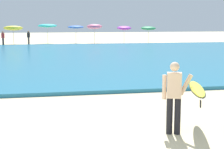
{
  "coord_description": "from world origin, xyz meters",
  "views": [
    {
      "loc": [
        -1.1,
        -6.71,
        2.67
      ],
      "look_at": [
        0.94,
        3.7,
        1.1
      ],
      "focal_mm": 57.93,
      "sensor_mm": 36.0,
      "label": 1
    }
  ],
  "objects_px": {
    "surfer_with_board": "(186,91)",
    "beachgoer_near_row_left": "(3,38)",
    "beach_umbrella_2": "(13,28)",
    "beach_umbrella_4": "(76,27)",
    "beach_umbrella_7": "(148,28)",
    "beachgoer_near_row_mid": "(29,37)",
    "beach_umbrella_5": "(94,27)",
    "beach_umbrella_6": "(124,28)",
    "beach_umbrella_3": "(47,26)"
  },
  "relations": [
    {
      "from": "surfer_with_board",
      "to": "beachgoer_near_row_left",
      "type": "height_order",
      "value": "surfer_with_board"
    },
    {
      "from": "beach_umbrella_6",
      "to": "beach_umbrella_7",
      "type": "xyz_separation_m",
      "value": [
        2.84,
        -0.81,
        -0.03
      ]
    },
    {
      "from": "surfer_with_board",
      "to": "beach_umbrella_3",
      "type": "relative_size",
      "value": 1.25
    },
    {
      "from": "beach_umbrella_4",
      "to": "beach_umbrella_5",
      "type": "distance_m",
      "value": 2.59
    },
    {
      "from": "beach_umbrella_4",
      "to": "beach_umbrella_6",
      "type": "bearing_deg",
      "value": -5.68
    },
    {
      "from": "beach_umbrella_4",
      "to": "beach_umbrella_5",
      "type": "height_order",
      "value": "beach_umbrella_5"
    },
    {
      "from": "beach_umbrella_2",
      "to": "beach_umbrella_4",
      "type": "height_order",
      "value": "beach_umbrella_2"
    },
    {
      "from": "beach_umbrella_3",
      "to": "beach_umbrella_6",
      "type": "bearing_deg",
      "value": -5.61
    },
    {
      "from": "beach_umbrella_7",
      "to": "beach_umbrella_3",
      "type": "bearing_deg",
      "value": 171.91
    },
    {
      "from": "beach_umbrella_3",
      "to": "beach_umbrella_6",
      "type": "distance_m",
      "value": 9.28
    },
    {
      "from": "beach_umbrella_4",
      "to": "beach_umbrella_6",
      "type": "distance_m",
      "value": 5.89
    },
    {
      "from": "beachgoer_near_row_mid",
      "to": "beach_umbrella_5",
      "type": "bearing_deg",
      "value": 1.89
    },
    {
      "from": "surfer_with_board",
      "to": "beach_umbrella_5",
      "type": "distance_m",
      "value": 34.71
    },
    {
      "from": "beach_umbrella_4",
      "to": "beachgoer_near_row_left",
      "type": "relative_size",
      "value": 1.36
    },
    {
      "from": "beach_umbrella_4",
      "to": "beach_umbrella_5",
      "type": "relative_size",
      "value": 0.91
    },
    {
      "from": "beach_umbrella_4",
      "to": "beachgoer_near_row_left",
      "type": "distance_m",
      "value": 8.77
    },
    {
      "from": "beach_umbrella_7",
      "to": "beachgoer_near_row_left",
      "type": "bearing_deg",
      "value": -175.24
    },
    {
      "from": "beach_umbrella_3",
      "to": "beach_umbrella_4",
      "type": "bearing_deg",
      "value": -5.49
    },
    {
      "from": "beachgoer_near_row_left",
      "to": "beach_umbrella_3",
      "type": "bearing_deg",
      "value": 32.7
    },
    {
      "from": "beach_umbrella_3",
      "to": "beachgoer_near_row_mid",
      "type": "relative_size",
      "value": 1.48
    },
    {
      "from": "surfer_with_board",
      "to": "beach_umbrella_3",
      "type": "distance_m",
      "value": 36.58
    },
    {
      "from": "beach_umbrella_2",
      "to": "beach_umbrella_5",
      "type": "xyz_separation_m",
      "value": [
        9.25,
        0.14,
        0.15
      ]
    },
    {
      "from": "beach_umbrella_5",
      "to": "beach_umbrella_7",
      "type": "height_order",
      "value": "beach_umbrella_5"
    },
    {
      "from": "beach_umbrella_3",
      "to": "beachgoer_near_row_mid",
      "type": "bearing_deg",
      "value": -135.31
    },
    {
      "from": "beach_umbrella_7",
      "to": "beach_umbrella_5",
      "type": "bearing_deg",
      "value": -178.4
    },
    {
      "from": "surfer_with_board",
      "to": "beachgoer_near_row_mid",
      "type": "relative_size",
      "value": 1.85
    },
    {
      "from": "beach_umbrella_5",
      "to": "beachgoer_near_row_left",
      "type": "height_order",
      "value": "beach_umbrella_5"
    },
    {
      "from": "beach_umbrella_5",
      "to": "beachgoer_near_row_left",
      "type": "distance_m",
      "value": 10.43
    },
    {
      "from": "beach_umbrella_5",
      "to": "beach_umbrella_7",
      "type": "relative_size",
      "value": 1.14
    },
    {
      "from": "surfer_with_board",
      "to": "beachgoer_near_row_left",
      "type": "bearing_deg",
      "value": 102.48
    },
    {
      "from": "beachgoer_near_row_left",
      "to": "beach_umbrella_2",
      "type": "bearing_deg",
      "value": 46.14
    },
    {
      "from": "beach_umbrella_3",
      "to": "beachgoer_near_row_left",
      "type": "bearing_deg",
      "value": -147.3
    },
    {
      "from": "beach_umbrella_2",
      "to": "beachgoer_near_row_left",
      "type": "xyz_separation_m",
      "value": [
        -1.04,
        -1.08,
        -1.05
      ]
    },
    {
      "from": "beach_umbrella_5",
      "to": "beach_umbrella_3",
      "type": "bearing_deg",
      "value": 160.63
    },
    {
      "from": "surfer_with_board",
      "to": "beach_umbrella_5",
      "type": "relative_size",
      "value": 1.23
    },
    {
      "from": "beach_umbrella_3",
      "to": "beachgoer_near_row_left",
      "type": "height_order",
      "value": "beach_umbrella_3"
    },
    {
      "from": "beachgoer_near_row_mid",
      "to": "beachgoer_near_row_left",
      "type": "bearing_deg",
      "value": -160.1
    },
    {
      "from": "beach_umbrella_7",
      "to": "beachgoer_near_row_mid",
      "type": "bearing_deg",
      "value": -178.25
    },
    {
      "from": "beach_umbrella_6",
      "to": "beachgoer_near_row_left",
      "type": "bearing_deg",
      "value": -171.05
    },
    {
      "from": "beachgoer_near_row_left",
      "to": "beach_umbrella_7",
      "type": "bearing_deg",
      "value": 4.76
    },
    {
      "from": "beach_umbrella_6",
      "to": "surfer_with_board",
      "type": "bearing_deg",
      "value": -100.7
    },
    {
      "from": "beach_umbrella_2",
      "to": "beachgoer_near_row_left",
      "type": "relative_size",
      "value": 1.42
    },
    {
      "from": "beach_umbrella_4",
      "to": "beachgoer_near_row_left",
      "type": "xyz_separation_m",
      "value": [
        -8.24,
        -2.8,
        -1.11
      ]
    },
    {
      "from": "beach_umbrella_3",
      "to": "beach_umbrella_7",
      "type": "distance_m",
      "value": 12.2
    },
    {
      "from": "beach_umbrella_4",
      "to": "beachgoer_near_row_mid",
      "type": "bearing_deg",
      "value": -161.73
    },
    {
      "from": "beach_umbrella_7",
      "to": "beach_umbrella_6",
      "type": "bearing_deg",
      "value": 164.1
    },
    {
      "from": "beach_umbrella_3",
      "to": "beachgoer_near_row_left",
      "type": "xyz_separation_m",
      "value": [
        -4.87,
        -3.13,
        -1.28
      ]
    },
    {
      "from": "beach_umbrella_7",
      "to": "beachgoer_near_row_mid",
      "type": "height_order",
      "value": "beach_umbrella_7"
    },
    {
      "from": "beach_umbrella_4",
      "to": "beach_umbrella_6",
      "type": "xyz_separation_m",
      "value": [
        5.86,
        -0.58,
        -0.11
      ]
    },
    {
      "from": "beach_umbrella_5",
      "to": "beach_umbrella_6",
      "type": "relative_size",
      "value": 1.11
    }
  ]
}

